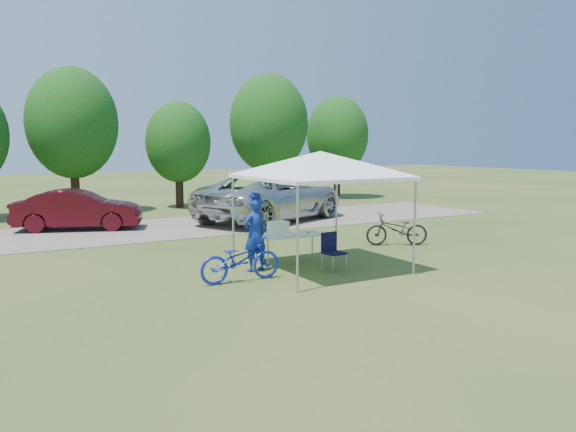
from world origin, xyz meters
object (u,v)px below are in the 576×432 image
object	(u,v)px
cyclist	(255,234)
minivan	(272,197)
folding_table	(291,236)
folding_chair	(332,248)
cooler	(278,229)
sedan	(78,210)
bike_dark	(397,229)
bike_blue	(240,259)

from	to	relation	value
cyclist	minivan	world-z (taller)	minivan
cyclist	minivan	xyz separation A→B (m)	(4.36, 7.27, 0.08)
folding_table	cyclist	size ratio (longest dim) A/B	1.00
folding_chair	minivan	size ratio (longest dim) A/B	0.13
folding_table	cooler	xyz separation A→B (m)	(-0.36, 0.00, 0.22)
folding_table	sedan	distance (m)	8.89
bike_dark	bike_blue	bearing A→B (deg)	-47.16
folding_chair	cyclist	distance (m)	1.79
folding_table	bike_blue	distance (m)	2.21
folding_chair	cyclist	world-z (taller)	cyclist
folding_chair	cyclist	xyz separation A→B (m)	(-1.57, 0.80, 0.33)
folding_table	bike_dark	bearing A→B (deg)	7.86
folding_chair	minivan	world-z (taller)	minivan
bike_dark	minivan	xyz separation A→B (m)	(-0.63, 6.36, 0.46)
minivan	sedan	world-z (taller)	minivan
folding_chair	bike_blue	bearing A→B (deg)	173.58
cyclist	sedan	size ratio (longest dim) A/B	0.41
cooler	bike_blue	size ratio (longest dim) A/B	0.26
folding_chair	sedan	world-z (taller)	sedan
bike_blue	folding_chair	bearing A→B (deg)	-91.22
bike_dark	cyclist	bearing A→B (deg)	-52.99
folding_table	minivan	bearing A→B (deg)	65.18
sedan	bike_blue	bearing A→B (deg)	-149.88
cooler	sedan	xyz separation A→B (m)	(-3.22, 8.14, -0.17)
folding_chair	sedan	bearing A→B (deg)	108.02
bike_blue	bike_dark	xyz separation A→B (m)	(5.71, 1.66, -0.01)
cooler	sedan	world-z (taller)	sedan
folding_chair	cooler	size ratio (longest dim) A/B	1.84
bike_blue	minivan	xyz separation A→B (m)	(5.08, 8.01, 0.45)
cooler	bike_dark	xyz separation A→B (m)	(4.18, 0.53, -0.41)
bike_blue	cooler	bearing A→B (deg)	-53.43
bike_blue	cyclist	bearing A→B (deg)	-43.82
cyclist	minivan	size ratio (longest dim) A/B	0.26
folding_table	cyclist	distance (m)	1.25
folding_chair	sedan	xyz separation A→B (m)	(-3.98, 9.32, 0.18)
cooler	bike_blue	distance (m)	1.94
folding_chair	bike_dark	bearing A→B (deg)	21.45
cooler	bike_blue	world-z (taller)	cooler
sedan	cooler	bearing A→B (deg)	-138.64
folding_chair	sedan	distance (m)	10.14
folding_chair	minivan	xyz separation A→B (m)	(2.79, 8.07, 0.41)
cooler	cyclist	world-z (taller)	cyclist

